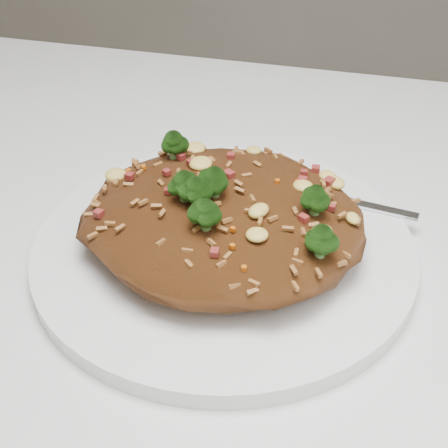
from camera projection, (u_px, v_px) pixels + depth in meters
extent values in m
cube|color=silver|center=(230.00, 304.00, 0.46)|extent=(1.20, 0.80, 0.04)
cylinder|color=white|center=(224.00, 247.00, 0.47)|extent=(0.28, 0.28, 0.01)
ellipsoid|color=brown|center=(224.00, 217.00, 0.45)|extent=(0.21, 0.19, 0.04)
ellipsoid|color=#123A08|center=(196.00, 191.00, 0.42)|extent=(0.02, 0.02, 0.02)
ellipsoid|color=#123A08|center=(174.00, 144.00, 0.49)|extent=(0.02, 0.02, 0.02)
ellipsoid|color=#123A08|center=(214.00, 181.00, 0.43)|extent=(0.02, 0.02, 0.02)
ellipsoid|color=#123A08|center=(315.00, 199.00, 0.42)|extent=(0.02, 0.02, 0.02)
ellipsoid|color=#123A08|center=(321.00, 240.00, 0.39)|extent=(0.02, 0.02, 0.02)
ellipsoid|color=#123A08|center=(184.00, 185.00, 0.43)|extent=(0.02, 0.02, 0.02)
ellipsoid|color=#123A08|center=(205.00, 213.00, 0.40)|extent=(0.02, 0.02, 0.02)
cube|color=silver|center=(375.00, 208.00, 0.50)|extent=(0.10, 0.02, 0.00)
cube|color=silver|center=(261.00, 182.00, 0.53)|extent=(0.03, 0.03, 0.00)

